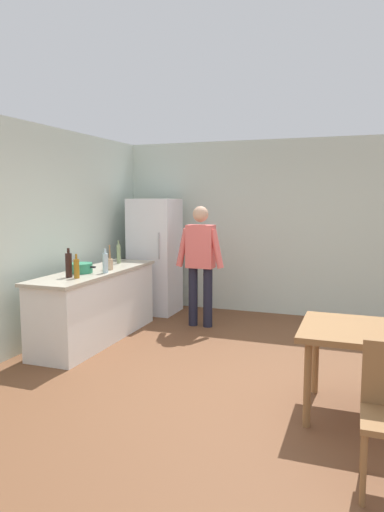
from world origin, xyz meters
TOP-DOWN VIEW (x-y plane):
  - ground_plane at (0.00, 0.00)m, footprint 14.00×14.00m
  - wall_back at (0.00, 3.00)m, footprint 6.40×0.12m
  - wall_left at (-2.60, 0.20)m, footprint 0.12×5.60m
  - kitchen_counter at (-2.00, 0.80)m, footprint 0.64×2.20m
  - refrigerator at (-1.90, 2.40)m, footprint 0.70×0.67m
  - person at (-0.95, 1.85)m, footprint 0.70×0.22m
  - cooking_pot at (-2.06, 0.57)m, footprint 0.40×0.28m
  - utensil_jar at (-1.86, 0.90)m, footprint 0.11×0.11m
  - bottle_water_clear at (-1.78, 0.67)m, footprint 0.07×0.07m
  - bottle_wine_dark at (-2.01, 0.24)m, footprint 0.08×0.08m
  - bottle_oil_amber at (-1.89, 0.22)m, footprint 0.06×0.06m
  - bottle_vinegar_tall at (-2.03, 1.47)m, footprint 0.06×0.06m

SIDE VIEW (x-z plane):
  - ground_plane at x=0.00m, z-range 0.00..0.00m
  - kitchen_counter at x=-2.00m, z-range 0.00..0.90m
  - refrigerator at x=-1.90m, z-range 0.00..1.80m
  - cooking_pot at x=-2.06m, z-range 0.90..1.02m
  - person at x=-0.95m, z-range 0.13..1.83m
  - utensil_jar at x=-1.86m, z-range 0.82..1.14m
  - bottle_oil_amber at x=-1.89m, z-range 0.88..1.16m
  - bottle_water_clear at x=-1.78m, z-range 0.88..1.18m
  - bottle_vinegar_tall at x=-2.03m, z-range 0.88..1.20m
  - bottle_wine_dark at x=-2.01m, z-range 0.88..1.22m
  - wall_back at x=0.00m, z-range 0.00..2.70m
  - wall_left at x=-2.60m, z-range 0.00..2.70m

